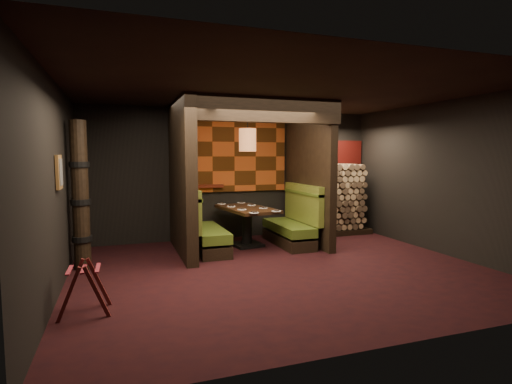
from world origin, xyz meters
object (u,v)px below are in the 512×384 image
object	(u,v)px
totem_column	(80,197)
dining_table	(247,219)
booth_bench_right	(293,225)
luggage_rack	(84,286)
booth_bench_left	(203,231)
pendant_lamp	(248,140)
firewood_stack	(333,199)

from	to	relation	value
totem_column	dining_table	bearing A→B (deg)	12.95
booth_bench_right	dining_table	distance (m)	0.98
booth_bench_right	luggage_rack	size ratio (longest dim) A/B	2.46
booth_bench_left	dining_table	size ratio (longest dim) A/B	1.00
booth_bench_left	pendant_lamp	size ratio (longest dim) A/B	1.72
booth_bench_left	pendant_lamp	world-z (taller)	pendant_lamp
booth_bench_right	pendant_lamp	size ratio (longest dim) A/B	1.72
booth_bench_right	dining_table	size ratio (longest dim) A/B	1.00
booth_bench_right	pendant_lamp	distance (m)	1.99
luggage_rack	dining_table	bearing A→B (deg)	43.27
booth_bench_right	totem_column	distance (m)	4.10
dining_table	booth_bench_left	bearing A→B (deg)	-171.14
totem_column	firewood_stack	distance (m)	5.49
dining_table	pendant_lamp	world-z (taller)	pendant_lamp
pendant_lamp	totem_column	bearing A→B (deg)	-167.95
pendant_lamp	luggage_rack	bearing A→B (deg)	-137.27
booth_bench_left	firewood_stack	size ratio (longest dim) A/B	0.92
dining_table	firewood_stack	world-z (taller)	firewood_stack
booth_bench_left	booth_bench_right	xyz separation A→B (m)	(1.89, 0.00, 0.00)
booth_bench_right	pendant_lamp	world-z (taller)	pendant_lamp
pendant_lamp	totem_column	world-z (taller)	pendant_lamp
booth_bench_left	booth_bench_right	size ratio (longest dim) A/B	1.00
booth_bench_left	booth_bench_right	world-z (taller)	same
booth_bench_left	dining_table	world-z (taller)	booth_bench_left
firewood_stack	totem_column	bearing A→B (deg)	-166.81
dining_table	luggage_rack	bearing A→B (deg)	-136.73
totem_column	firewood_stack	bearing A→B (deg)	13.19
dining_table	luggage_rack	distance (m)	3.93
booth_bench_left	totem_column	xyz separation A→B (m)	(-2.09, -0.55, 0.79)
totem_column	booth_bench_right	bearing A→B (deg)	7.86
booth_bench_left	totem_column	distance (m)	2.30
luggage_rack	booth_bench_right	bearing A→B (deg)	33.71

